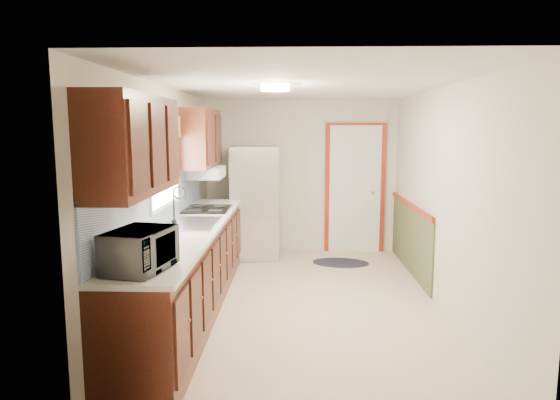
{
  "coord_description": "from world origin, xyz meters",
  "views": [
    {
      "loc": [
        -0.1,
        -5.38,
        1.95
      ],
      "look_at": [
        -0.26,
        0.18,
        1.15
      ],
      "focal_mm": 32.0,
      "sensor_mm": 36.0,
      "label": 1
    }
  ],
  "objects": [
    {
      "name": "room_shell",
      "position": [
        0.0,
        0.0,
        1.2
      ],
      "size": [
        3.2,
        5.2,
        2.52
      ],
      "color": "beige",
      "rests_on": "ground"
    },
    {
      "name": "refrigerator",
      "position": [
        -0.71,
        2.05,
        0.85
      ],
      "size": [
        0.78,
        0.75,
        1.69
      ],
      "rotation": [
        0.0,
        0.0,
        0.13
      ],
      "color": "#B7B7BC",
      "rests_on": "ground"
    },
    {
      "name": "ceiling_fixture",
      "position": [
        -0.3,
        -0.2,
        2.36
      ],
      "size": [
        0.3,
        0.3,
        0.06
      ],
      "primitive_type": "cylinder",
      "color": "#FFD88C",
      "rests_on": "room_shell"
    },
    {
      "name": "back_wall_trim",
      "position": [
        0.99,
        2.21,
        0.89
      ],
      "size": [
        1.12,
        2.3,
        2.08
      ],
      "color": "maroon",
      "rests_on": "ground"
    },
    {
      "name": "microwave",
      "position": [
        -1.2,
        -1.95,
        1.12
      ],
      "size": [
        0.4,
        0.59,
        0.36
      ],
      "primitive_type": "imported",
      "rotation": [
        0.0,
        0.0,
        1.37
      ],
      "color": "white",
      "rests_on": "kitchen_run"
    },
    {
      "name": "kitchen_run",
      "position": [
        -1.24,
        -0.29,
        0.81
      ],
      "size": [
        0.63,
        4.0,
        2.2
      ],
      "color": "#39160D",
      "rests_on": "ground"
    },
    {
      "name": "cooktop",
      "position": [
        -1.19,
        0.75,
        0.95
      ],
      "size": [
        0.55,
        0.66,
        0.02
      ],
      "primitive_type": "cube",
      "color": "black",
      "rests_on": "kitchen_run"
    },
    {
      "name": "rug",
      "position": [
        0.58,
        1.73,
        0.01
      ],
      "size": [
        0.89,
        0.64,
        0.01
      ],
      "primitive_type": "ellipsoid",
      "rotation": [
        0.0,
        0.0,
        -0.14
      ],
      "color": "black",
      "rests_on": "ground"
    }
  ]
}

